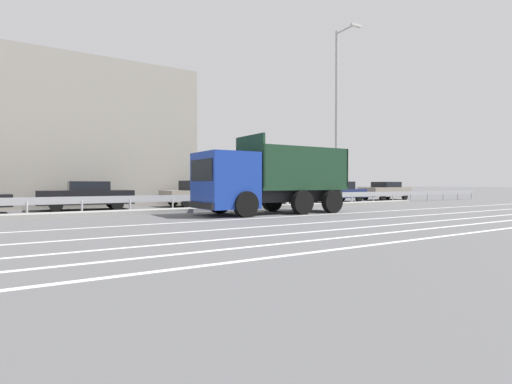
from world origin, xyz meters
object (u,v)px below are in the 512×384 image
object	(u,v)px
median_road_sign	(287,183)
street_lamp_1	(338,111)
parked_car_6	(385,191)
parked_car_4	(275,193)
dump_truck	(255,184)
parked_car_3	(201,193)
parked_car_5	(338,192)
parked_car_2	(86,195)

from	to	relation	value
median_road_sign	street_lamp_1	distance (m)	5.64
street_lamp_1	parked_car_6	size ratio (longest dim) A/B	2.20
street_lamp_1	parked_car_4	xyz separation A→B (m)	(-1.39, 4.47, -5.00)
median_road_sign	street_lamp_1	size ratio (longest dim) A/B	0.24
street_lamp_1	dump_truck	bearing A→B (deg)	-160.45
dump_truck	parked_car_3	distance (m)	7.31
street_lamp_1	parked_car_3	bearing A→B (deg)	146.31
dump_truck	parked_car_4	size ratio (longest dim) A/B	1.49
parked_car_3	parked_car_5	bearing A→B (deg)	83.66
parked_car_2	parked_car_4	size ratio (longest dim) A/B	0.95
dump_truck	parked_car_5	bearing A→B (deg)	-58.56
parked_car_3	parked_car_2	bearing A→B (deg)	-92.81
parked_car_3	parked_car_4	world-z (taller)	parked_car_3
dump_truck	parked_car_5	distance (m)	13.45
parked_car_5	parked_car_6	distance (m)	5.93
parked_car_2	parked_car_3	world-z (taller)	parked_car_3
parked_car_2	parked_car_4	world-z (taller)	parked_car_2
parked_car_2	parked_car_4	bearing A→B (deg)	-85.75
street_lamp_1	median_road_sign	bearing A→B (deg)	176.71
median_road_sign	parked_car_3	world-z (taller)	median_road_sign
parked_car_6	parked_car_2	bearing A→B (deg)	88.22
parked_car_4	parked_car_6	world-z (taller)	parked_car_6
parked_car_2	parked_car_4	xyz separation A→B (m)	(11.91, 0.03, -0.07)
street_lamp_1	parked_car_2	bearing A→B (deg)	161.55
dump_truck	parked_car_5	size ratio (longest dim) A/B	1.56
median_road_sign	parked_car_5	distance (m)	8.56
dump_truck	parked_car_3	bearing A→B (deg)	-5.10
parked_car_3	dump_truck	bearing A→B (deg)	-10.10
dump_truck	parked_car_6	distance (m)	18.96
parked_car_4	median_road_sign	bearing A→B (deg)	152.69
dump_truck	parked_car_5	xyz separation A→B (m)	(11.62, 6.75, -0.58)
street_lamp_1	parked_car_6	bearing A→B (deg)	24.48
dump_truck	parked_car_6	size ratio (longest dim) A/B	1.52
street_lamp_1	parked_car_6	world-z (taller)	street_lamp_1
median_road_sign	parked_car_2	world-z (taller)	median_road_sign
parked_car_2	parked_car_6	bearing A→B (deg)	-85.72
dump_truck	street_lamp_1	size ratio (longest dim) A/B	0.69
dump_truck	parked_car_2	bearing A→B (deg)	39.74
parked_car_4	parked_car_6	size ratio (longest dim) A/B	1.02
median_road_sign	parked_car_4	size ratio (longest dim) A/B	0.52
parked_car_2	parked_car_3	distance (m)	6.48
parked_car_3	median_road_sign	bearing A→B (deg)	32.61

